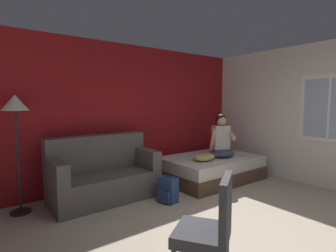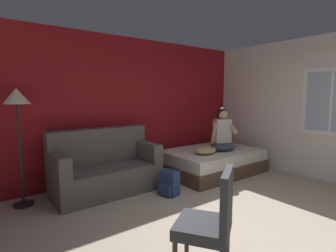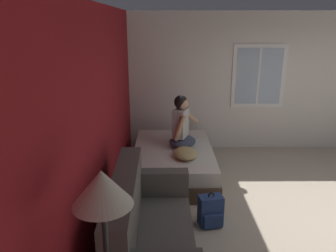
{
  "view_description": "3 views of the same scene",
  "coord_description": "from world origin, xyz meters",
  "views": [
    {
      "loc": [
        -2.47,
        -1.61,
        1.6
      ],
      "look_at": [
        0.24,
        1.97,
        1.19
      ],
      "focal_mm": 28.0,
      "sensor_mm": 36.0,
      "label": 1
    },
    {
      "loc": [
        -2.47,
        -1.61,
        1.6
      ],
      "look_at": [
        0.25,
        2.03,
        1.07
      ],
      "focal_mm": 28.0,
      "sensor_mm": 36.0,
      "label": 2
    },
    {
      "loc": [
        -3.66,
        2.22,
        2.5
      ],
      "look_at": [
        0.55,
        2.19,
        1.16
      ],
      "focal_mm": 35.0,
      "sensor_mm": 36.0,
      "label": 3
    }
  ],
  "objects": [
    {
      "name": "bed",
      "position": [
        1.44,
        2.09,
        0.24
      ],
      "size": [
        1.99,
        1.34,
        0.48
      ],
      "color": "#4C3828",
      "rests_on": "ground"
    },
    {
      "name": "throw_pillow",
      "position": [
        1.06,
        1.91,
        0.55
      ],
      "size": [
        0.52,
        0.41,
        0.14
      ],
      "primitive_type": "ellipsoid",
      "rotation": [
        0.0,
        0.0,
        0.12
      ],
      "color": "tan",
      "rests_on": "bed"
    },
    {
      "name": "cell_phone",
      "position": [
        1.9,
        1.69,
        0.48
      ],
      "size": [
        0.14,
        0.16,
        0.01
      ],
      "primitive_type": "cube",
      "rotation": [
        0.0,
        0.0,
        3.75
      ],
      "color": "#B7B7BC",
      "rests_on": "bed"
    },
    {
      "name": "ground_plane",
      "position": [
        0.0,
        0.0,
        0.0
      ],
      "size": [
        40.0,
        40.0,
        0.0
      ],
      "primitive_type": "plane",
      "color": "tan"
    },
    {
      "name": "floor_lamp",
      "position": [
        -1.97,
        2.59,
        1.43
      ],
      "size": [
        0.36,
        0.36,
        1.7
      ],
      "color": "black",
      "rests_on": "ground"
    },
    {
      "name": "backpack",
      "position": [
        -0.02,
        1.64,
        0.19
      ],
      "size": [
        0.28,
        0.33,
        0.46
      ],
      "color": "navy",
      "rests_on": "ground"
    },
    {
      "name": "side_chair",
      "position": [
        -0.88,
        -0.11,
        0.53
      ],
      "size": [
        0.64,
        0.64,
        0.98
      ],
      "color": "#382D23",
      "rests_on": "ground"
    },
    {
      "name": "couch",
      "position": [
        -0.77,
        2.41,
        0.39
      ],
      "size": [
        1.71,
        0.84,
        1.04
      ],
      "color": "#514C47",
      "rests_on": "ground"
    },
    {
      "name": "person_seated",
      "position": [
        1.57,
        1.95,
        0.84
      ],
      "size": [
        0.64,
        0.6,
        0.88
      ],
      "color": "#383D51",
      "rests_on": "bed"
    },
    {
      "name": "wall_back_accent",
      "position": [
        0.0,
        3.01,
        1.35
      ],
      "size": [
        10.39,
        0.16,
        2.7
      ],
      "primitive_type": "cube",
      "color": "maroon",
      "rests_on": "ground"
    }
  ]
}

